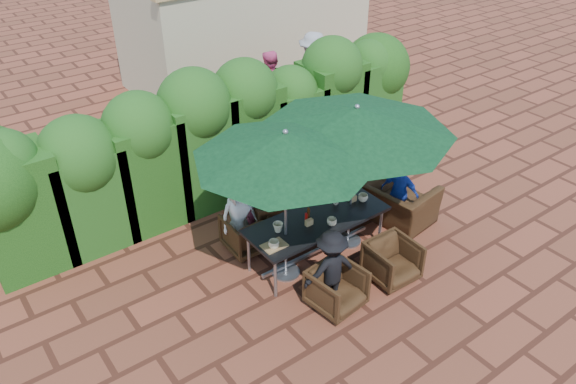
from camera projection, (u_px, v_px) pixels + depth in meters
ground at (301, 254)px, 9.04m from camera, size 80.00×80.00×0.00m
dining_table at (317, 222)px, 8.62m from camera, size 2.28×0.90×0.75m
umbrella_left at (285, 146)px, 7.46m from camera, size 2.58×2.58×2.46m
umbrella_right at (356, 120)px, 8.13m from camera, size 2.93×2.93×2.46m
chair_far_left at (247, 231)px, 8.99m from camera, size 0.70×0.66×0.69m
chair_far_mid at (274, 210)px, 9.37m from camera, size 0.96×0.93×0.81m
chair_far_right at (327, 191)px, 9.83m from camera, size 1.03×0.99×0.87m
chair_near_left at (337, 287)px, 7.87m from camera, size 0.76×0.72×0.70m
chair_near_right at (393, 260)px, 8.37m from camera, size 0.71×0.66×0.70m
chair_end_right at (400, 197)px, 9.57m from camera, size 0.86×1.19×0.96m
adult_far_left at (239, 214)px, 8.90m from camera, size 0.64×0.42×1.24m
adult_far_mid at (276, 197)px, 9.31m from camera, size 0.46×0.38×1.26m
adult_far_right at (318, 180)px, 9.75m from camera, size 0.65×0.45×1.27m
adult_near_left at (331, 269)px, 7.80m from camera, size 0.83×0.49×1.23m
adult_end_right at (400, 192)px, 9.52m from camera, size 0.56×0.76×1.16m
child_left at (253, 212)px, 9.22m from camera, size 0.37×0.32×0.92m
child_right at (297, 201)px, 9.67m from camera, size 0.28×0.23×0.74m
pedestrian_a at (237, 103)px, 12.07m from camera, size 1.53×0.61×1.62m
pedestrian_b at (269, 88)px, 12.70m from camera, size 0.92×0.71×1.70m
pedestrian_c at (313, 73)px, 13.19m from camera, size 1.21×1.31×1.92m
cup_a at (274, 244)px, 7.94m from camera, size 0.16×0.16×0.12m
cup_b at (278, 227)px, 8.27m from camera, size 0.15×0.15×0.14m
cup_c at (332, 222)px, 8.40m from camera, size 0.15×0.15×0.12m
cup_d at (336, 201)px, 8.88m from camera, size 0.13×0.13×0.12m
cup_e at (363, 198)px, 8.95m from camera, size 0.16×0.16×0.13m
ketchup_bottle at (306, 218)px, 8.44m from camera, size 0.04×0.04×0.17m
sauce_bottle at (308, 213)px, 8.56m from camera, size 0.04×0.04×0.17m
serving_tray at (274, 246)px, 8.00m from camera, size 0.35×0.25×0.02m
number_block_left at (309, 222)px, 8.41m from camera, size 0.12×0.06×0.10m
number_block_right at (353, 199)px, 8.95m from camera, size 0.12×0.06×0.10m
hedge_wall at (213, 129)px, 9.79m from camera, size 9.10×1.60×2.54m
building at (245, 19)px, 14.65m from camera, size 6.20×3.08×3.20m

